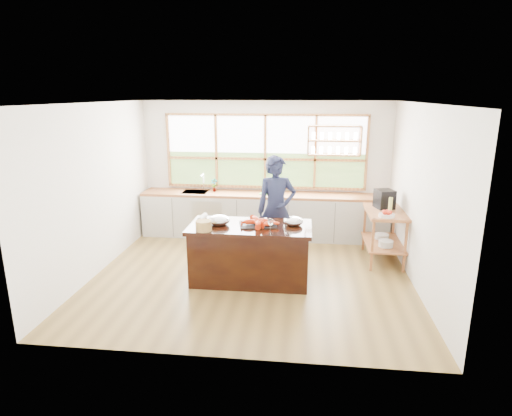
% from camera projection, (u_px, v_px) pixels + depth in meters
% --- Properties ---
extents(ground_plane, '(5.00, 5.00, 0.00)m').
position_uv_depth(ground_plane, '(252.00, 275.00, 6.89)').
color(ground_plane, olive).
extents(room_shell, '(5.02, 4.52, 2.71)m').
position_uv_depth(room_shell, '(257.00, 162.00, 6.93)').
color(room_shell, silver).
rests_on(room_shell, ground_plane).
extents(back_counter, '(4.90, 0.63, 0.90)m').
position_uv_depth(back_counter, '(263.00, 215.00, 8.64)').
color(back_counter, beige).
rests_on(back_counter, ground_plane).
extents(right_shelf_unit, '(0.62, 1.10, 0.90)m').
position_uv_depth(right_shelf_unit, '(384.00, 227.00, 7.35)').
color(right_shelf_unit, '#AA6933').
rests_on(right_shelf_unit, ground_plane).
extents(island, '(1.85, 0.90, 0.90)m').
position_uv_depth(island, '(250.00, 253.00, 6.58)').
color(island, black).
rests_on(island, ground_plane).
extents(cook, '(0.77, 0.61, 1.85)m').
position_uv_depth(cook, '(276.00, 210.00, 7.23)').
color(cook, '#191E39').
rests_on(cook, ground_plane).
extents(potted_plant, '(0.15, 0.11, 0.27)m').
position_uv_depth(potted_plant, '(214.00, 185.00, 8.66)').
color(potted_plant, slate).
rests_on(potted_plant, back_counter).
extents(cutting_board, '(0.45, 0.37, 0.01)m').
position_uv_depth(cutting_board, '(271.00, 193.00, 8.50)').
color(cutting_board, '#4ECD45').
rests_on(cutting_board, back_counter).
extents(espresso_machine, '(0.36, 0.38, 0.32)m').
position_uv_depth(espresso_machine, '(384.00, 199.00, 7.41)').
color(espresso_machine, black).
rests_on(espresso_machine, right_shelf_unit).
extents(wine_bottle, '(0.08, 0.08, 0.26)m').
position_uv_depth(wine_bottle, '(390.00, 205.00, 7.14)').
color(wine_bottle, '#B8BE57').
rests_on(wine_bottle, right_shelf_unit).
extents(fruit_bowl, '(0.25, 0.25, 0.11)m').
position_uv_depth(fruit_bowl, '(387.00, 214.00, 6.91)').
color(fruit_bowl, silver).
rests_on(fruit_bowl, right_shelf_unit).
extents(slate_board, '(0.62, 0.50, 0.02)m').
position_uv_depth(slate_board, '(258.00, 224.00, 6.49)').
color(slate_board, black).
rests_on(slate_board, island).
extents(lobster_pile, '(0.52, 0.48, 0.08)m').
position_uv_depth(lobster_pile, '(259.00, 222.00, 6.45)').
color(lobster_pile, red).
rests_on(lobster_pile, slate_board).
extents(mixing_bowl_left, '(0.33, 0.33, 0.16)m').
position_uv_depth(mixing_bowl_left, '(219.00, 220.00, 6.50)').
color(mixing_bowl_left, '#ABAEB3').
rests_on(mixing_bowl_left, island).
extents(mixing_bowl_right, '(0.29, 0.29, 0.14)m').
position_uv_depth(mixing_bowl_right, '(293.00, 221.00, 6.47)').
color(mixing_bowl_right, '#ABAEB3').
rests_on(mixing_bowl_right, island).
extents(wine_glass, '(0.08, 0.08, 0.22)m').
position_uv_depth(wine_glass, '(270.00, 222.00, 6.07)').
color(wine_glass, silver).
rests_on(wine_glass, island).
extents(wicker_basket, '(0.23, 0.23, 0.15)m').
position_uv_depth(wicker_basket, '(204.00, 226.00, 6.21)').
color(wicker_basket, tan).
rests_on(wicker_basket, island).
extents(parchment_roll, '(0.10, 0.31, 0.08)m').
position_uv_depth(parchment_roll, '(202.00, 217.00, 6.74)').
color(parchment_roll, white).
rests_on(parchment_roll, island).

